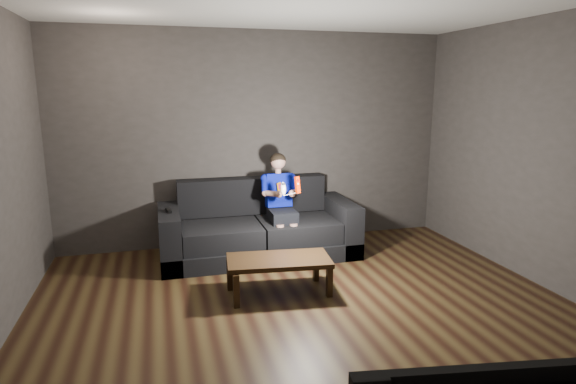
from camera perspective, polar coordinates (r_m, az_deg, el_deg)
name	(u,v)px	position (r m, az deg, el deg)	size (l,w,h in m)	color
floor	(319,328)	(4.23, 3.68, -15.83)	(5.00, 5.00, 0.00)	black
back_wall	(257,139)	(6.19, -3.67, 6.25)	(5.00, 0.04, 2.70)	#35312F
sofa	(258,232)	(5.84, -3.56, -4.71)	(2.31, 1.00, 0.89)	black
child	(280,195)	(5.72, -0.90, -0.39)	(0.45, 0.56, 1.11)	black
wii_remote_red	(297,185)	(5.30, 1.13, 0.86)	(0.06, 0.08, 0.19)	red
nunchuk_white	(283,189)	(5.26, -0.57, 0.42)	(0.06, 0.09, 0.16)	silver
wii_remote_black	(168,210)	(5.56, -14.00, -2.14)	(0.07, 0.17, 0.03)	black
coffee_table	(279,263)	(4.75, -1.11, -8.41)	(1.05, 0.61, 0.36)	black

